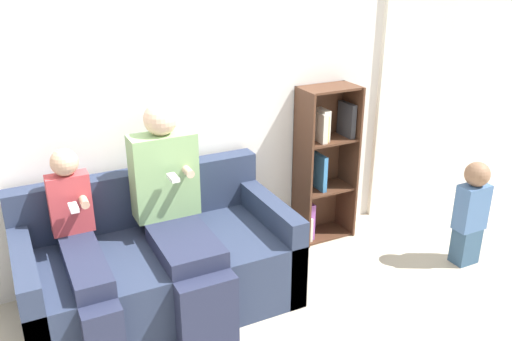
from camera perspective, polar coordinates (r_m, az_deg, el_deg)
ground_plane at (r=3.49m, az=-3.77°, el=-17.48°), size 14.00×14.00×0.00m
back_wall at (r=3.79m, az=-10.47°, el=7.33°), size 10.00×0.06×2.55m
curtain_panel at (r=4.90m, az=16.19°, el=7.74°), size 0.75×0.04×2.14m
couch at (r=3.69m, az=-10.22°, el=-9.90°), size 1.72×0.91×0.84m
adult_seated at (r=3.47m, az=-8.33°, el=-4.31°), size 0.43×0.87×1.34m
child_seated at (r=3.36m, az=-17.66°, el=-8.62°), size 0.25×0.89×1.12m
toddler_standing at (r=4.32m, az=21.71°, el=-3.96°), size 0.23×0.18×0.82m
bookshelf at (r=4.37m, az=6.98°, el=0.95°), size 0.46×0.28×1.26m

